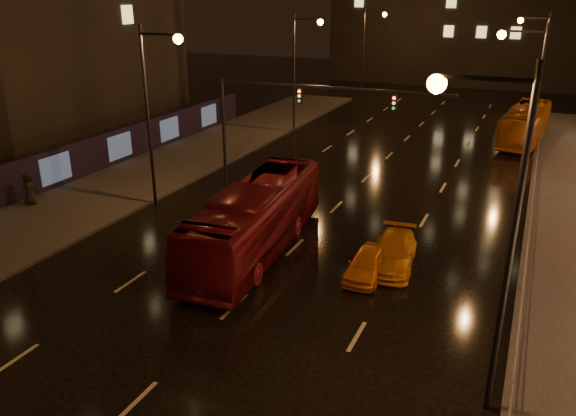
{
  "coord_description": "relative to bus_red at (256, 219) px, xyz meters",
  "views": [
    {
      "loc": [
        9.68,
        -12.55,
        11.4
      ],
      "look_at": [
        0.2,
        8.74,
        2.5
      ],
      "focal_mm": 35.0,
      "sensor_mm": 36.0,
      "label": 1
    }
  ],
  "objects": [
    {
      "name": "ground",
      "position": [
        1.5,
        11.09,
        -1.65
      ],
      "size": [
        140.0,
        140.0,
        0.0
      ],
      "primitive_type": "plane",
      "color": "black",
      "rests_on": "ground"
    },
    {
      "name": "sidewalk_left",
      "position": [
        -12.0,
        6.09,
        -1.57
      ],
      "size": [
        7.0,
        70.0,
        0.15
      ],
      "primitive_type": "cube",
      "color": "#38332D",
      "rests_on": "ground"
    },
    {
      "name": "hoarding_left",
      "position": [
        -15.7,
        3.09,
        -0.4
      ],
      "size": [
        0.3,
        46.0,
        2.5
      ],
      "primitive_type": "cube",
      "color": "black",
      "rests_on": "ground"
    },
    {
      "name": "traffic_signal",
      "position": [
        -3.56,
        11.09,
        3.09
      ],
      "size": [
        15.31,
        0.32,
        6.2
      ],
      "color": "black",
      "rests_on": "ground"
    },
    {
      "name": "streetlight_right",
      "position": [
        10.42,
        -6.91,
        4.79
      ],
      "size": [
        2.64,
        0.5,
        10.0
      ],
      "color": "black",
      "rests_on": "ground"
    },
    {
      "name": "railing_right",
      "position": [
        11.7,
        9.09,
        -0.75
      ],
      "size": [
        0.05,
        56.0,
        1.0
      ],
      "color": "#99999E",
      "rests_on": "sidewalk_right"
    },
    {
      "name": "bus_red",
      "position": [
        0.0,
        0.0,
        0.0
      ],
      "size": [
        3.82,
        12.02,
        3.29
      ],
      "primitive_type": "imported",
      "rotation": [
        0.0,
        0.0,
        0.09
      ],
      "color": "#610D14",
      "rests_on": "ground"
    },
    {
      "name": "bus_curb",
      "position": [
        10.5,
        27.76,
        -0.15
      ],
      "size": [
        3.68,
        10.96,
        2.99
      ],
      "primitive_type": "imported",
      "rotation": [
        0.0,
        0.0,
        -0.11
      ],
      "color": "#AD5511",
      "rests_on": "ground"
    },
    {
      "name": "taxi_near",
      "position": [
        5.5,
        -0.37,
        -1.05
      ],
      "size": [
        1.5,
        3.56,
        1.2
      ],
      "primitive_type": "imported",
      "rotation": [
        0.0,
        0.0,
        0.02
      ],
      "color": "orange",
      "rests_on": "ground"
    },
    {
      "name": "taxi_far",
      "position": [
        6.28,
        1.09,
        -1.0
      ],
      "size": [
        2.32,
        4.63,
        1.29
      ],
      "primitive_type": "imported",
      "rotation": [
        0.0,
        0.0,
        0.12
      ],
      "color": "orange",
      "rests_on": "ground"
    },
    {
      "name": "pedestrian_c",
      "position": [
        -14.5,
        0.05,
        -0.57
      ],
      "size": [
        0.77,
        1.01,
        1.85
      ],
      "primitive_type": "imported",
      "rotation": [
        0.0,
        0.0,
        1.35
      ],
      "color": "black",
      "rests_on": "sidewalk_left"
    }
  ]
}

